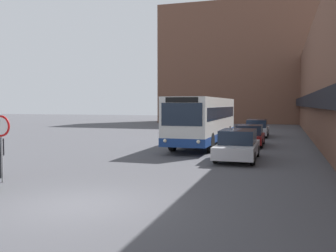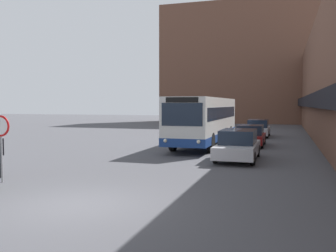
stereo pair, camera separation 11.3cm
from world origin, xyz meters
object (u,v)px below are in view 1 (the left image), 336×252
Objects in this scene: parked_car_front at (238,145)px; parked_car_back at (257,128)px; city_bus at (204,119)px; parked_car_middle at (249,135)px; stop_sign at (1,134)px.

parked_car_back is at bearing 90.00° from parked_car_front.
city_bus is 6.74m from parked_car_front.
parked_car_front is 6.74m from parked_car_middle.
stop_sign is at bearing -116.54° from parked_car_middle.
city_bus reaches higher than stop_sign.
parked_car_back is 1.86× the size of stop_sign.
parked_car_front is (2.98, -5.96, -1.01)m from city_bus.
parked_car_front is 11.01m from stop_sign.
city_bus reaches higher than parked_car_front.
parked_car_middle is 1.75× the size of stop_sign.
parked_car_middle is 16.61m from stop_sign.
parked_car_middle is at bearing 90.00° from parked_car_front.
city_bus is 3.26m from parked_car_middle.
stop_sign is (-7.41, -14.83, 1.05)m from parked_car_middle.
city_bus is 2.63× the size of parked_car_back.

